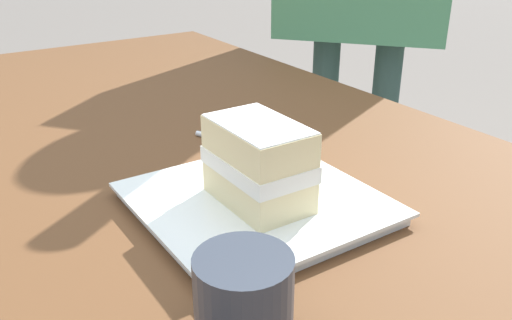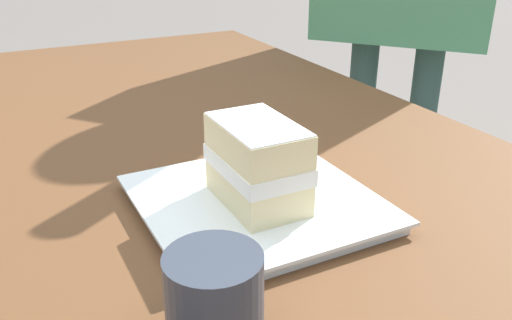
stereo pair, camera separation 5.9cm
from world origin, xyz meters
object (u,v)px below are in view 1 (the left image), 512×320
Objects in this scene: dessert_fork at (252,146)px; dessert_plate at (256,203)px; patio_table at (104,223)px; coffee_cup at (244,299)px; cake_slice at (258,163)px.

dessert_plate is at bearing -31.57° from dessert_fork.
coffee_cup reaches higher than patio_table.
dessert_fork is (-0.15, 0.09, -0.00)m from dessert_plate.
dessert_fork is (-0.16, 0.10, -0.06)m from cake_slice.
dessert_fork is 0.38m from coffee_cup.
patio_table is 12.64× the size of cake_slice.
dessert_fork is at bearing 148.43° from dessert_plate.
dessert_plate is 1.57× the size of dessert_fork.
cake_slice is at bearing -15.94° from dessert_plate.
patio_table is 19.69× the size of coffee_cup.
cake_slice reaches higher than patio_table.
coffee_cup is at bearing -36.86° from cake_slice.
dessert_plate is 3.28× the size of coffee_cup.
patio_table is at bearing -154.30° from cake_slice.
cake_slice is 0.74× the size of dessert_fork.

